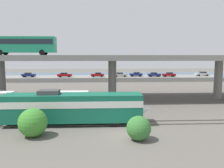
{
  "coord_description": "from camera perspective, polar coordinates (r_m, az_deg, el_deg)",
  "views": [
    {
      "loc": [
        -2.31,
        -23.35,
        8.13
      ],
      "look_at": [
        -0.24,
        16.57,
        3.35
      ],
      "focal_mm": 37.32,
      "sensor_mm": 36.0,
      "label": 1
    }
  ],
  "objects": [
    {
      "name": "service_truck_west",
      "position": [
        34.55,
        -11.12,
        -4.14
      ],
      "size": [
        6.8,
        2.46,
        3.04
      ],
      "rotation": [
        0.0,
        0.0,
        3.14
      ],
      "color": "navy",
      "rests_on": "ground_plane"
    },
    {
      "name": "shrub_left",
      "position": [
        25.13,
        -18.83,
        -8.94
      ],
      "size": [
        2.92,
        2.92,
        2.92
      ],
      "primitive_type": "sphere",
      "color": "#3B872D",
      "rests_on": "ground_plane"
    },
    {
      "name": "parked_car_4",
      "position": [
        79.42,
        13.77,
        2.3
      ],
      "size": [
        4.25,
        1.88,
        1.5
      ],
      "rotation": [
        0.0,
        0.0,
        3.14
      ],
      "color": "maroon",
      "rests_on": "pier_parking_lot"
    },
    {
      "name": "rail_strip_far",
      "position": [
        29.32,
        1.68,
        -9.15
      ],
      "size": [
        110.0,
        0.12,
        0.12
      ],
      "primitive_type": "cube",
      "color": "#59544C",
      "rests_on": "ground_plane"
    },
    {
      "name": "train_locomotive",
      "position": [
        28.09,
        -7.87,
        -5.45
      ],
      "size": [
        17.43,
        3.04,
        4.18
      ],
      "color": "#14664C",
      "rests_on": "ground_plane"
    },
    {
      "name": "highway_overpass",
      "position": [
        43.42,
        0.08,
        6.06
      ],
      "size": [
        96.0,
        12.2,
        8.31
      ],
      "color": "gray",
      "rests_on": "ground_plane"
    },
    {
      "name": "parked_car_1",
      "position": [
        78.44,
        5.91,
        2.4
      ],
      "size": [
        4.18,
        1.92,
        1.5
      ],
      "rotation": [
        0.0,
        0.0,
        3.14
      ],
      "color": "navy",
      "rests_on": "pier_parking_lot"
    },
    {
      "name": "pier_parking_lot",
      "position": [
        78.74,
        -1.28,
        1.39
      ],
      "size": [
        78.55,
        11.36,
        1.37
      ],
      "primitive_type": "cube",
      "color": "gray",
      "rests_on": "ground_plane"
    },
    {
      "name": "parked_car_5",
      "position": [
        86.01,
        21.24,
        2.36
      ],
      "size": [
        4.65,
        1.86,
        1.5
      ],
      "rotation": [
        0.0,
        0.0,
        3.14
      ],
      "color": "#B7B7BC",
      "rests_on": "pier_parking_lot"
    },
    {
      "name": "harbor_water",
      "position": [
        101.7,
        -1.66,
        2.23
      ],
      "size": [
        140.0,
        36.0,
        0.01
      ],
      "primitive_type": "cube",
      "color": "#2D5170",
      "rests_on": "ground_plane"
    },
    {
      "name": "service_truck_east",
      "position": [
        36.91,
        -25.1,
        -3.96
      ],
      "size": [
        6.8,
        2.46,
        3.04
      ],
      "color": "#9E998C",
      "rests_on": "ground_plane"
    },
    {
      "name": "parked_car_3",
      "position": [
        80.39,
        -19.77,
        2.14
      ],
      "size": [
        4.19,
        2.0,
        1.5
      ],
      "color": "navy",
      "rests_on": "pier_parking_lot"
    },
    {
      "name": "shrub_right",
      "position": [
        23.07,
        6.56,
        -10.7
      ],
      "size": [
        2.4,
        2.4,
        2.4
      ],
      "primitive_type": "sphere",
      "color": "#367532",
      "rests_on": "ground_plane"
    },
    {
      "name": "parked_car_6",
      "position": [
        76.61,
        -3.54,
        2.32
      ],
      "size": [
        4.28,
        1.98,
        1.5
      ],
      "rotation": [
        0.0,
        0.0,
        3.14
      ],
      "color": "maroon",
      "rests_on": "pier_parking_lot"
    },
    {
      "name": "parked_car_7",
      "position": [
        77.28,
        -11.53,
        2.24
      ],
      "size": [
        4.61,
        1.98,
        1.5
      ],
      "color": "maroon",
      "rests_on": "pier_parking_lot"
    },
    {
      "name": "parked_car_2",
      "position": [
        76.55,
        2.02,
        2.33
      ],
      "size": [
        4.49,
        1.86,
        1.5
      ],
      "color": "#9E998C",
      "rests_on": "pier_parking_lot"
    },
    {
      "name": "rail_strip_near",
      "position": [
        27.9,
        1.93,
        -9.99
      ],
      "size": [
        110.0,
        0.12,
        0.12
      ],
      "primitive_type": "cube",
      "color": "#59544C",
      "rests_on": "ground_plane"
    },
    {
      "name": "ground_plane",
      "position": [
        24.83,
        2.59,
        -12.29
      ],
      "size": [
        260.0,
        260.0,
        0.0
      ],
      "primitive_type": "plane",
      "color": "#605B54"
    },
    {
      "name": "transit_bus_on_overpass",
      "position": [
        46.81,
        -20.97,
        9.12
      ],
      "size": [
        12.0,
        2.68,
        3.4
      ],
      "color": "#197A56",
      "rests_on": "highway_overpass"
    },
    {
      "name": "parked_car_0",
      "position": [
        78.34,
        10.28,
        2.32
      ],
      "size": [
        4.18,
        1.93,
        1.5
      ],
      "color": "navy",
      "rests_on": "pier_parking_lot"
    }
  ]
}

